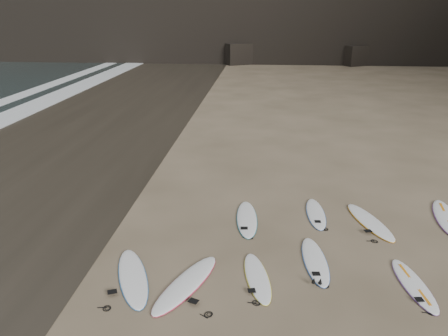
# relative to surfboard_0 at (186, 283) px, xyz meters

# --- Properties ---
(ground) EXTENTS (240.00, 240.00, 0.00)m
(ground) POSITION_rel_surfboard_0_xyz_m (4.35, 1.00, -0.05)
(ground) COLOR #897559
(ground) RESTS_ON ground
(wet_sand) EXTENTS (12.00, 200.00, 0.01)m
(wet_sand) POSITION_rel_surfboard_0_xyz_m (-8.65, 11.00, -0.05)
(wet_sand) COLOR #383026
(wet_sand) RESTS_ON ground
(surfboard_0) EXTENTS (1.68, 2.83, 0.10)m
(surfboard_0) POSITION_rel_surfboard_0_xyz_m (0.00, 0.00, 0.00)
(surfboard_0) COLOR white
(surfboard_0) RESTS_ON ground
(surfboard_1) EXTENTS (0.98, 2.34, 0.08)m
(surfboard_1) POSITION_rel_surfboard_0_xyz_m (1.75, 0.45, -0.01)
(surfboard_1) COLOR white
(surfboard_1) RESTS_ON ground
(surfboard_2) EXTENTS (0.77, 2.51, 0.09)m
(surfboard_2) POSITION_rel_surfboard_0_xyz_m (3.31, 1.36, -0.01)
(surfboard_2) COLOR white
(surfboard_2) RESTS_ON ground
(surfboard_3) EXTENTS (0.84, 2.37, 0.08)m
(surfboard_3) POSITION_rel_surfboard_0_xyz_m (5.63, 0.46, -0.01)
(surfboard_3) COLOR white
(surfboard_3) RESTS_ON ground
(surfboard_5) EXTENTS (0.82, 2.69, 0.10)m
(surfboard_5) POSITION_rel_surfboard_0_xyz_m (1.36, 3.70, -0.00)
(surfboard_5) COLOR white
(surfboard_5) RESTS_ON ground
(surfboard_6) EXTENTS (0.61, 2.38, 0.09)m
(surfboard_6) POSITION_rel_surfboard_0_xyz_m (3.64, 4.28, -0.01)
(surfboard_6) COLOR white
(surfboard_6) RESTS_ON ground
(surfboard_7) EXTENTS (1.41, 2.78, 0.10)m
(surfboard_7) POSITION_rel_surfboard_0_xyz_m (5.30, 3.83, -0.00)
(surfboard_7) COLOR white
(surfboard_7) RESTS_ON ground
(surfboard_8) EXTENTS (1.14, 2.84, 0.10)m
(surfboard_8) POSITION_rel_surfboard_0_xyz_m (7.86, 4.38, -0.00)
(surfboard_8) COLOR white
(surfboard_8) RESTS_ON ground
(surfboard_11) EXTENTS (1.66, 2.81, 0.10)m
(surfboard_11) POSITION_rel_surfboard_0_xyz_m (-1.41, 0.17, -0.00)
(surfboard_11) COLOR white
(surfboard_11) RESTS_ON ground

